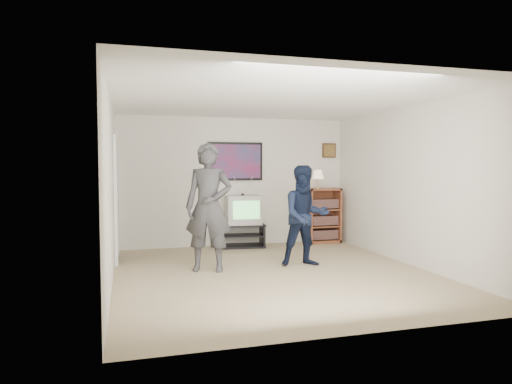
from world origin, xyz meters
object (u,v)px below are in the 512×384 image
crt_television (243,210)px  person_tall (209,207)px  person_short (305,216)px  bookshelf (323,215)px  media_stand (241,235)px

crt_television → person_tall: size_ratio=0.34×
person_short → bookshelf: bearing=64.1°
crt_television → bookshelf: bearing=5.0°
media_stand → person_tall: bearing=-111.7°
media_stand → person_short: (0.58, -1.86, 0.56)m
person_short → media_stand: bearing=112.5°
person_tall → bookshelf: bearing=53.9°
crt_television → person_tall: person_tall is taller
person_tall → media_stand: bearing=81.7°
media_stand → person_tall: (-0.93, -1.78, 0.73)m
crt_television → person_short: 1.94m
media_stand → bookshelf: 1.76m
bookshelf → person_tall: person_tall is taller
bookshelf → person_short: bearing=-121.1°
person_short → crt_television: bearing=111.4°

